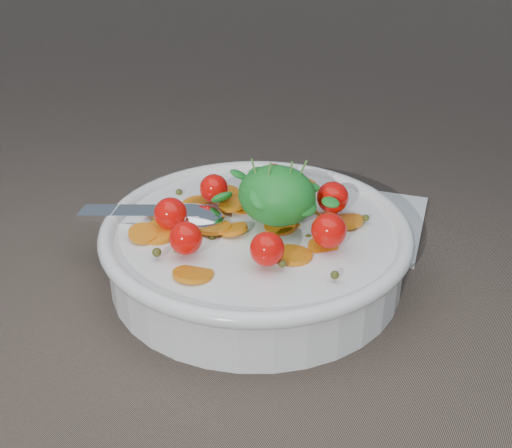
% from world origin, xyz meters
% --- Properties ---
extents(ground, '(6.00, 6.00, 0.00)m').
position_xyz_m(ground, '(0.00, 0.00, 0.00)').
color(ground, brown).
rests_on(ground, ground).
extents(bowl, '(0.30, 0.28, 0.12)m').
position_xyz_m(bowl, '(0.01, 0.03, 0.03)').
color(bowl, white).
rests_on(bowl, ground).
extents(napkin, '(0.19, 0.17, 0.01)m').
position_xyz_m(napkin, '(0.05, 0.16, 0.00)').
color(napkin, white).
rests_on(napkin, ground).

